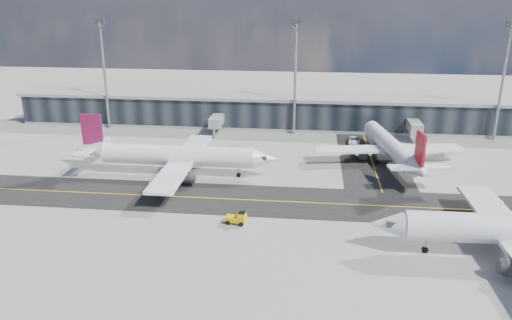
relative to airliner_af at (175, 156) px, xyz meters
The scene contains 8 objects.
ground 27.66m from the airliner_af, 33.62° to the right, with size 300.00×300.00×0.00m, color gray.
taxiway_lanes 27.36m from the airliner_af, ahead, with size 180.00×63.00×0.03m.
terminal_concourse 45.87m from the airliner_af, 60.15° to the left, with size 152.00×19.80×8.80m.
floodlight_masts 41.62m from the airliner_af, 55.25° to the left, with size 102.50×0.70×28.90m.
airliner_af is the anchor object (origin of this frame).
airliner_redtail 45.91m from the airliner_af, 14.86° to the left, with size 32.68×38.14×11.32m.
baggage_tug 26.45m from the airliner_af, 52.83° to the right, with size 3.59×2.21×2.11m.
service_van 45.81m from the airliner_af, 34.09° to the left, with size 2.77×6.00×1.67m, color white.
Camera 1 is at (4.08, -77.72, 36.08)m, focal length 35.00 mm.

